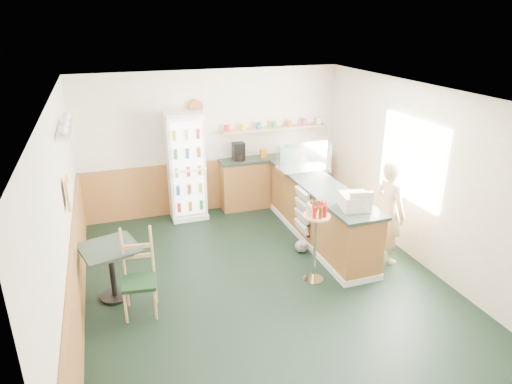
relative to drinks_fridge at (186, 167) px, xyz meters
name	(u,v)px	position (x,y,z in m)	size (l,w,h in m)	color
ground	(266,286)	(0.58, -2.74, -1.00)	(6.00, 6.00, 0.00)	black
room_envelope	(235,171)	(0.35, -2.01, 0.52)	(5.04, 6.02, 2.72)	silver
service_counter	(320,215)	(1.93, -1.67, -0.54)	(0.68, 3.01, 1.01)	#995831
back_counter	(274,178)	(1.77, 0.06, -0.45)	(2.24, 0.42, 1.69)	#995831
drinks_fridge	(186,167)	(0.00, 0.00, 0.00)	(0.66, 0.54, 2.00)	white
display_case	(303,157)	(1.93, -0.94, 0.26)	(0.89, 0.47, 0.51)	silver
cash_register	(355,202)	(1.93, -2.72, 0.12)	(0.38, 0.40, 0.22)	beige
shopkeeper	(390,212)	(2.63, -2.61, -0.19)	(0.54, 0.39, 1.63)	tan
condiment_stand	(316,229)	(1.29, -2.81, -0.18)	(0.39, 0.39, 1.21)	silver
newspaper_rack	(302,211)	(1.57, -1.73, -0.40)	(0.09, 0.47, 0.75)	black
cafe_table	(111,262)	(-1.47, -2.34, -0.45)	(0.87, 0.87, 0.78)	black
cafe_chair	(138,269)	(-1.15, -2.71, -0.40)	(0.47, 0.47, 1.14)	black
dog_doorstop	(302,246)	(1.47, -2.00, -0.88)	(0.20, 0.26, 0.24)	gray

